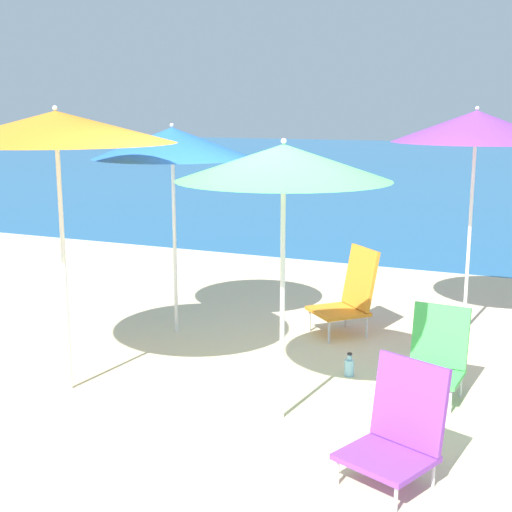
% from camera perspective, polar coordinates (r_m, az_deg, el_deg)
% --- Properties ---
extents(ground_plane, '(60.00, 60.00, 0.00)m').
position_cam_1_polar(ground_plane, '(5.60, 3.63, -12.53)').
color(ground_plane, beige).
extents(beach_umbrella_orange, '(1.88, 1.88, 2.32)m').
position_cam_1_polar(beach_umbrella_orange, '(5.82, -15.70, 9.87)').
color(beach_umbrella_orange, white).
rests_on(beach_umbrella_orange, ground).
extents(beach_umbrella_green, '(1.54, 1.54, 2.09)m').
position_cam_1_polar(beach_umbrella_green, '(5.06, 2.22, 7.45)').
color(beach_umbrella_green, white).
rests_on(beach_umbrella_green, ground).
extents(beach_umbrella_blue, '(1.60, 1.60, 2.15)m').
position_cam_1_polar(beach_umbrella_blue, '(7.20, -6.72, 8.96)').
color(beach_umbrella_blue, white).
rests_on(beach_umbrella_blue, ground).
extents(beach_umbrella_purple, '(1.68, 1.68, 2.32)m').
position_cam_1_polar(beach_umbrella_purple, '(7.52, 17.20, 9.86)').
color(beach_umbrella_purple, white).
rests_on(beach_umbrella_purple, ground).
extents(beach_chair_orange, '(0.77, 0.77, 0.90)m').
position_cam_1_polar(beach_chair_orange, '(7.41, 7.53, -2.98)').
color(beach_chair_orange, silver).
rests_on(beach_chair_orange, ground).
extents(beach_chair_green, '(0.49, 0.52, 0.74)m').
position_cam_1_polar(beach_chair_green, '(5.98, 14.22, -7.65)').
color(beach_chair_green, silver).
rests_on(beach_chair_green, ground).
extents(beach_chair_purple, '(0.67, 0.68, 0.76)m').
position_cam_1_polar(beach_chair_purple, '(4.66, 11.33, -13.37)').
color(beach_chair_purple, silver).
rests_on(beach_chair_purple, ground).
extents(water_bottle, '(0.09, 0.09, 0.21)m').
position_cam_1_polar(water_bottle, '(6.35, 7.48, -8.79)').
color(water_bottle, '#8CCCEA').
rests_on(water_bottle, ground).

